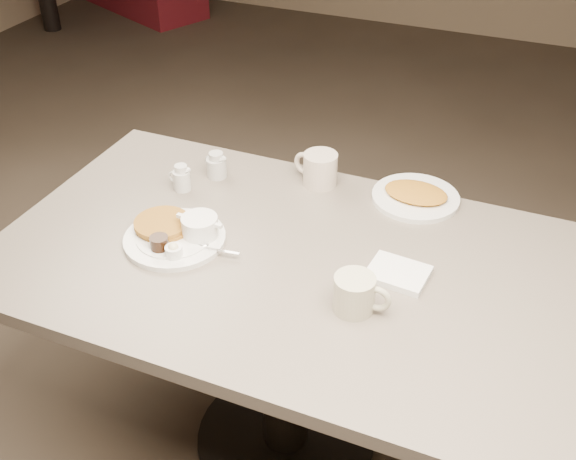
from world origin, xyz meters
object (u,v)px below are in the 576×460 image
at_px(diner_table, 285,306).
at_px(main_plate, 178,233).
at_px(creamer_right, 216,166).
at_px(coffee_mug_far, 319,169).
at_px(creamer_left, 182,178).
at_px(coffee_mug_near, 356,293).
at_px(hash_plate, 416,196).

bearing_deg(diner_table, main_plate, -171.52).
bearing_deg(creamer_right, coffee_mug_far, 14.77).
distance_m(coffee_mug_far, creamer_left, 0.40).
height_order(coffee_mug_near, hash_plate, coffee_mug_near).
relative_size(coffee_mug_near, hash_plate, 0.53).
height_order(diner_table, main_plate, main_plate).
bearing_deg(coffee_mug_near, coffee_mug_far, 119.28).
height_order(main_plate, coffee_mug_far, coffee_mug_far).
relative_size(main_plate, creamer_right, 3.83).
height_order(diner_table, creamer_left, creamer_left).
height_order(coffee_mug_near, creamer_left, coffee_mug_near).
xyz_separation_m(main_plate, creamer_left, (-0.12, 0.22, 0.01)).
height_order(coffee_mug_far, creamer_left, coffee_mug_far).
xyz_separation_m(diner_table, main_plate, (-0.29, -0.04, 0.19)).
bearing_deg(creamer_left, diner_table, -24.16).
bearing_deg(creamer_left, hash_plate, 17.83).
relative_size(diner_table, hash_plate, 5.69).
xyz_separation_m(creamer_left, creamer_right, (0.06, 0.11, -0.00)).
bearing_deg(diner_table, coffee_mug_far, 97.08).
distance_m(diner_table, creamer_right, 0.49).
distance_m(creamer_left, creamer_right, 0.12).
distance_m(coffee_mug_far, hash_plate, 0.29).
height_order(coffee_mug_near, coffee_mug_far, coffee_mug_far).
bearing_deg(main_plate, creamer_left, 117.34).
bearing_deg(coffee_mug_far, coffee_mug_near, -60.72).
height_order(diner_table, coffee_mug_near, coffee_mug_near).
xyz_separation_m(coffee_mug_far, creamer_left, (-0.36, -0.18, -0.01)).
relative_size(diner_table, main_plate, 4.57).
xyz_separation_m(main_plate, coffee_mug_near, (0.52, -0.08, 0.02)).
relative_size(diner_table, coffee_mug_near, 10.83).
distance_m(creamer_right, hash_plate, 0.60).
bearing_deg(hash_plate, coffee_mug_far, -175.23).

